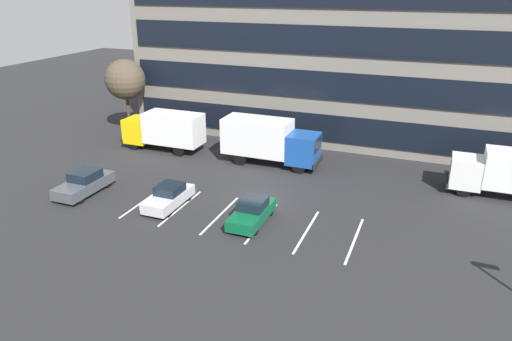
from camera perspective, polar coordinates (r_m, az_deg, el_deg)
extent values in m
plane|color=#262628|center=(31.62, 0.22, -3.57)|extent=(120.00, 120.00, 0.00)
cube|color=slate|center=(46.04, 8.74, 15.90)|extent=(34.34, 12.75, 18.00)
cube|color=black|center=(41.23, 6.10, 5.39)|extent=(32.96, 0.16, 2.30)
cube|color=black|center=(40.37, 6.31, 10.29)|extent=(32.96, 0.16, 2.30)
cube|color=black|center=(39.81, 6.53, 15.37)|extent=(32.96, 0.16, 2.30)
cube|color=silver|center=(32.36, -13.36, -3.58)|extent=(0.14, 5.40, 0.01)
cube|color=silver|center=(30.95, -9.05, -4.45)|extent=(0.14, 5.40, 0.01)
cube|color=silver|center=(29.73, -4.36, -5.37)|extent=(0.14, 5.40, 0.01)
cube|color=silver|center=(28.74, 0.71, -6.32)|extent=(0.14, 5.40, 0.01)
cube|color=silver|center=(27.99, 6.12, -7.28)|extent=(0.14, 5.40, 0.01)
cube|color=silver|center=(27.51, 11.79, -8.21)|extent=(0.14, 5.40, 0.01)
cube|color=#194799|center=(36.50, 5.72, 2.65)|extent=(2.26, 2.46, 2.26)
cube|color=black|center=(36.09, 7.44, 3.11)|extent=(0.06, 2.07, 0.99)
cube|color=white|center=(37.46, 0.16, 4.18)|extent=(5.33, 2.56, 2.77)
cube|color=black|center=(36.55, 7.44, 0.98)|extent=(0.21, 2.46, 0.41)
cylinder|color=black|center=(37.84, 6.10, 1.52)|extent=(1.03, 0.31, 1.03)
cylinder|color=black|center=(35.93, 5.19, 0.44)|extent=(1.03, 0.31, 1.03)
cylinder|color=black|center=(39.30, -0.73, 2.43)|extent=(1.03, 0.31, 1.03)
cylinder|color=black|center=(37.47, -1.95, 1.44)|extent=(1.03, 0.31, 1.03)
cube|color=yellow|center=(42.72, -13.89, 4.79)|extent=(2.08, 2.27, 2.08)
cube|color=black|center=(43.19, -15.05, 5.44)|extent=(0.06, 1.90, 0.91)
cube|color=white|center=(40.70, -9.90, 5.04)|extent=(4.91, 2.36, 2.55)
cube|color=black|center=(43.60, -14.96, 3.79)|extent=(0.19, 2.27, 0.38)
cylinder|color=black|center=(42.28, -14.51, 3.08)|extent=(0.94, 0.28, 0.94)
cylinder|color=black|center=(43.78, -13.05, 3.85)|extent=(0.94, 0.28, 0.94)
cylinder|color=black|center=(39.90, -9.26, 2.38)|extent=(0.94, 0.28, 0.94)
cylinder|color=black|center=(41.49, -7.91, 3.22)|extent=(0.94, 0.28, 0.94)
cube|color=white|center=(35.40, 23.98, -0.11)|extent=(2.03, 2.21, 2.03)
cube|color=black|center=(35.21, 22.48, 0.73)|extent=(0.06, 1.86, 0.89)
cube|color=black|center=(35.65, 22.08, -1.18)|extent=(0.18, 2.21, 0.37)
cylinder|color=black|center=(34.88, 23.75, -2.19)|extent=(0.92, 0.28, 0.92)
cylinder|color=black|center=(36.64, 23.72, -1.06)|extent=(0.92, 0.28, 0.92)
cube|color=silver|center=(31.03, -10.48, -3.35)|extent=(1.69, 4.03, 0.66)
cube|color=black|center=(30.93, -10.37, -2.18)|extent=(1.48, 1.69, 0.56)
cylinder|color=black|center=(29.81, -10.53, -5.02)|extent=(0.21, 0.56, 0.56)
cylinder|color=black|center=(30.56, -12.88, -4.53)|extent=(0.21, 0.56, 0.56)
cylinder|color=black|center=(31.79, -8.12, -3.10)|extent=(0.21, 0.56, 0.56)
cylinder|color=black|center=(32.49, -10.37, -2.68)|extent=(0.21, 0.56, 0.56)
cube|color=#474C51|center=(34.42, -20.01, -1.68)|extent=(1.85, 4.41, 0.72)
cube|color=black|center=(34.33, -19.91, -0.52)|extent=(1.62, 1.85, 0.62)
cylinder|color=black|center=(33.09, -20.46, -3.26)|extent=(0.23, 0.62, 0.62)
cylinder|color=black|center=(34.13, -22.48, -2.79)|extent=(0.23, 0.62, 0.62)
cylinder|color=black|center=(35.02, -17.47, -1.48)|extent=(0.23, 0.62, 0.62)
cylinder|color=black|center=(36.00, -19.47, -1.09)|extent=(0.23, 0.62, 0.62)
cube|color=#0C5933|center=(28.53, -0.52, -5.28)|extent=(1.70, 4.07, 0.66)
cube|color=black|center=(28.43, -0.37, -4.00)|extent=(1.50, 1.71, 0.57)
cylinder|color=black|center=(27.35, -0.10, -7.21)|extent=(0.21, 0.57, 0.57)
cylinder|color=black|center=(27.86, -2.95, -6.66)|extent=(0.21, 0.57, 0.57)
cylinder|color=black|center=(29.51, 1.77, -4.92)|extent=(0.21, 0.57, 0.57)
cylinder|color=black|center=(29.98, -0.89, -4.46)|extent=(0.21, 0.57, 0.57)
cylinder|color=#473323|center=(46.94, -15.10, 6.60)|extent=(0.28, 0.28, 3.66)
sphere|color=#4C4233|center=(46.23, -15.50, 10.53)|extent=(3.72, 3.72, 3.72)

